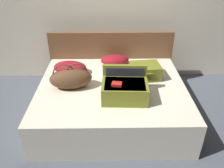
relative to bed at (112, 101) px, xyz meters
The scene contains 9 objects.
ground_plane 0.47m from the bed, 90.00° to the right, with size 12.00×12.00×0.00m, color #4C515B.
back_wall 1.63m from the bed, 90.00° to the left, with size 8.00×0.10×2.60m, color beige.
bed is the anchor object (origin of this frame).
headboard 0.91m from the bed, 90.00° to the left, with size 2.02×0.08×0.95m, color brown.
hard_case_large 0.50m from the bed, 62.60° to the right, with size 0.57×0.44×0.36m.
hard_case_medium 0.63m from the bed, 24.57° to the left, with size 0.43×0.37×0.20m.
duffel_bag 0.66m from the bed, behind, with size 0.58×0.36×0.35m.
pillow_near_headboard 0.73m from the bed, 84.99° to the left, with size 0.44×0.24×0.15m, color maroon.
pillow_center_head 0.79m from the bed, 148.96° to the left, with size 0.48×0.29×0.18m, color maroon.
Camera 1 is at (-0.04, -2.27, 2.14)m, focal length 37.13 mm.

